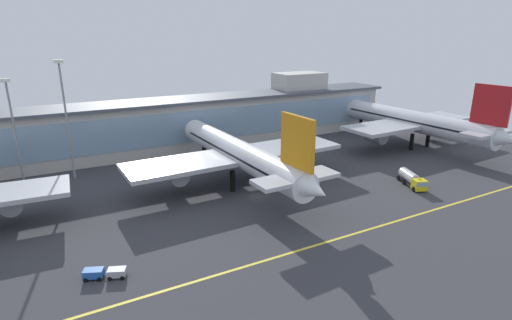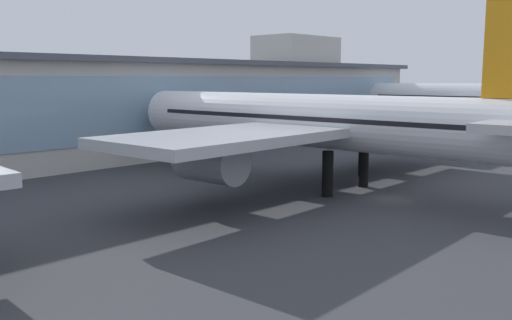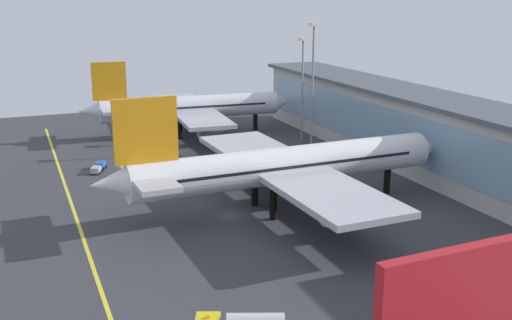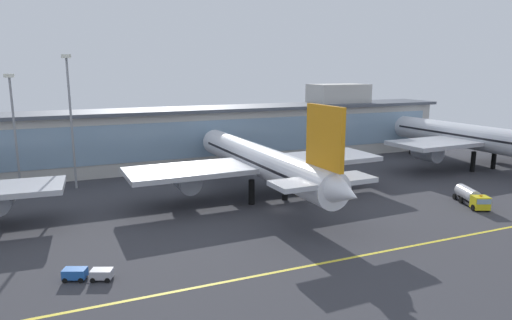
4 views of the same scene
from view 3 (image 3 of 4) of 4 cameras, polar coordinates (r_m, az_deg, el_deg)
ground_plane at (r=92.87m, az=-2.21°, el=-5.22°), size 187.95×187.95×0.00m
taxiway_centreline_stripe at (r=88.42m, az=-15.84°, el=-6.90°), size 150.36×0.50×0.01m
terminal_building at (r=110.33m, az=19.07°, el=1.40°), size 137.25×14.00×19.61m
airliner_near_left at (r=145.05m, az=-6.21°, el=4.86°), size 43.70×50.89×17.80m
airliner_near_right at (r=93.68m, az=2.66°, el=-0.59°), size 49.52×58.81×18.97m
baggage_tug_near at (r=119.28m, az=-14.46°, el=-0.64°), size 5.74×3.68×1.40m
apron_light_mast_west at (r=128.87m, az=5.33°, el=8.37°), size 1.80×1.80×26.70m
apron_light_mast_centre at (r=139.52m, az=4.36°, el=8.08°), size 1.80×1.80×23.03m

